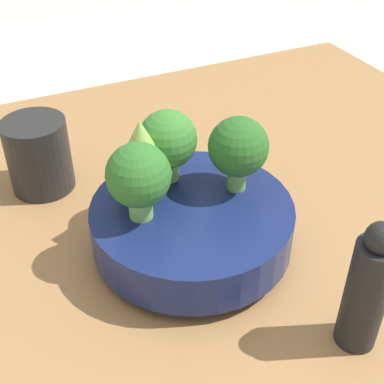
# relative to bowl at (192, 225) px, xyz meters

# --- Properties ---
(ground_plane) EXTENTS (6.00, 6.00, 0.00)m
(ground_plane) POSITION_rel_bowl_xyz_m (0.01, -0.03, -0.09)
(ground_plane) COLOR beige
(table) EXTENTS (1.12, 0.90, 0.05)m
(table) POSITION_rel_bowl_xyz_m (0.01, -0.03, -0.06)
(table) COLOR #9E7042
(table) RESTS_ON ground_plane
(bowl) EXTENTS (0.23, 0.23, 0.06)m
(bowl) POSITION_rel_bowl_xyz_m (0.00, 0.00, 0.00)
(bowl) COLOR navy
(bowl) RESTS_ON table
(romanesco_piece_near) EXTENTS (0.07, 0.07, 0.10)m
(romanesco_piece_near) POSITION_rel_bowl_xyz_m (0.04, -0.05, 0.09)
(romanesco_piece_near) COLOR #609347
(romanesco_piece_near) RESTS_ON bowl
(broccoli_floret_front) EXTENTS (0.07, 0.07, 0.09)m
(broccoli_floret_front) POSITION_rel_bowl_xyz_m (0.00, -0.06, 0.08)
(broccoli_floret_front) COLOR #7AB256
(broccoli_floret_front) RESTS_ON bowl
(broccoli_floret_right) EXTENTS (0.07, 0.07, 0.09)m
(broccoli_floret_right) POSITION_rel_bowl_xyz_m (0.06, -0.01, 0.08)
(broccoli_floret_right) COLOR #7AB256
(broccoli_floret_right) RESTS_ON bowl
(broccoli_floret_left) EXTENTS (0.07, 0.07, 0.09)m
(broccoli_floret_left) POSITION_rel_bowl_xyz_m (-0.06, -0.01, 0.08)
(broccoli_floret_left) COLOR #6BA34C
(broccoli_floret_left) RESTS_ON bowl
(cup) EXTENTS (0.08, 0.08, 0.10)m
(cup) POSITION_rel_bowl_xyz_m (0.13, -0.20, 0.01)
(cup) COLOR black
(cup) RESTS_ON table
(pepper_mill) EXTENTS (0.04, 0.04, 0.15)m
(pepper_mill) POSITION_rel_bowl_xyz_m (-0.09, 0.19, 0.03)
(pepper_mill) COLOR black
(pepper_mill) RESTS_ON table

